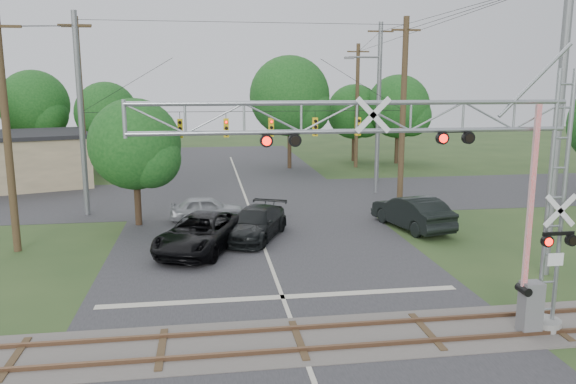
{
  "coord_description": "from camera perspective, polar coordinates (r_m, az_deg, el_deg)",
  "views": [
    {
      "loc": [
        -2.6,
        -13.33,
        7.53
      ],
      "look_at": [
        0.5,
        7.5,
        3.46
      ],
      "focal_mm": 35.0,
      "sensor_mm": 36.0,
      "label": 1
    }
  ],
  "objects": [
    {
      "name": "ground",
      "position": [
        15.53,
        2.38,
        -18.09
      ],
      "size": [
        160.0,
        160.0,
        0.0
      ],
      "primitive_type": "plane",
      "color": "#2B431F",
      "rests_on": "ground"
    },
    {
      "name": "streetlight",
      "position": [
        39.17,
        8.86,
        7.56
      ],
      "size": [
        2.53,
        0.26,
        9.5
      ],
      "color": "slate",
      "rests_on": "ground"
    },
    {
      "name": "car_dark",
      "position": [
        27.73,
        -3.35,
        -3.2
      ],
      "size": [
        4.11,
        5.71,
        1.54
      ],
      "primitive_type": "imported",
      "rotation": [
        0.0,
        0.0,
        -0.42
      ],
      "color": "black",
      "rests_on": "ground"
    },
    {
      "name": "road_cross",
      "position": [
        38.16,
        -4.38,
        -0.46
      ],
      "size": [
        90.0,
        12.0,
        0.02
      ],
      "primitive_type": "cube",
      "color": "#2D2C2F",
      "rests_on": "ground"
    },
    {
      "name": "pickup_black",
      "position": [
        25.99,
        -8.88,
        -4.14
      ],
      "size": [
        4.81,
        6.6,
        1.67
      ],
      "primitive_type": "imported",
      "rotation": [
        0.0,
        0.0,
        -0.38
      ],
      "color": "black",
      "rests_on": "ground"
    },
    {
      "name": "suv_dark",
      "position": [
        30.29,
        12.48,
        -2.01
      ],
      "size": [
        3.07,
        5.65,
        1.77
      ],
      "primitive_type": "imported",
      "rotation": [
        0.0,
        0.0,
        3.38
      ],
      "color": "black",
      "rests_on": "ground"
    },
    {
      "name": "traffic_signal_span",
      "position": [
        33.56,
        -2.47,
        7.64
      ],
      "size": [
        19.34,
        0.36,
        11.5
      ],
      "color": "slate",
      "rests_on": "ground"
    },
    {
      "name": "road_main",
      "position": [
        24.65,
        -2.01,
        -6.84
      ],
      "size": [
        14.0,
        90.0,
        0.02
      ],
      "primitive_type": "cube",
      "color": "#2D2C2F",
      "rests_on": "ground"
    },
    {
      "name": "utility_poles",
      "position": [
        36.39,
        -0.9,
        8.4
      ],
      "size": [
        24.28,
        30.08,
        12.15
      ],
      "color": "#463220",
      "rests_on": "ground"
    },
    {
      "name": "treeline",
      "position": [
        47.62,
        -7.73,
        8.51
      ],
      "size": [
        53.09,
        29.78,
        10.03
      ],
      "color": "#352518",
      "rests_on": "ground"
    },
    {
      "name": "sedan_silver",
      "position": [
        31.63,
        -8.23,
        -1.67
      ],
      "size": [
        4.14,
        1.81,
        1.39
      ],
      "primitive_type": "imported",
      "rotation": [
        0.0,
        0.0,
        1.61
      ],
      "color": "#93969A",
      "rests_on": "ground"
    },
    {
      "name": "crossing_gantry",
      "position": [
        16.53,
        15.03,
        1.71
      ],
      "size": [
        12.95,
        1.02,
        7.96
      ],
      "color": "gray",
      "rests_on": "ground"
    },
    {
      "name": "railroad_track",
      "position": [
        17.26,
        1.09,
        -14.82
      ],
      "size": [
        90.0,
        3.2,
        0.17
      ],
      "color": "#544F48",
      "rests_on": "ground"
    }
  ]
}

